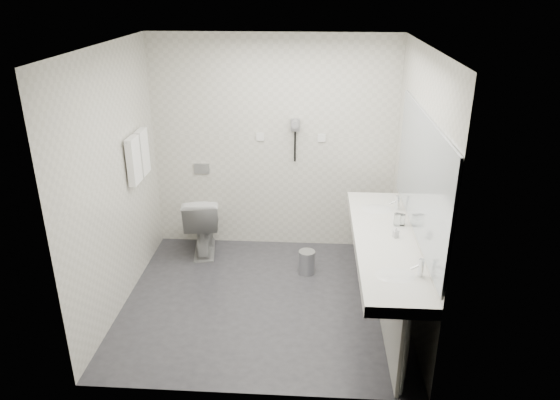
{
  "coord_description": "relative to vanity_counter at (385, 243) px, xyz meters",
  "views": [
    {
      "loc": [
        0.45,
        -4.48,
        3.0
      ],
      "look_at": [
        0.15,
        0.15,
        1.05
      ],
      "focal_mm": 33.61,
      "sensor_mm": 36.0,
      "label": 1
    }
  ],
  "objects": [
    {
      "name": "dryer_cord",
      "position": [
        -0.88,
        1.46,
        0.45
      ],
      "size": [
        0.02,
        0.02,
        0.35
      ],
      "primitive_type": "cylinder",
      "color": "black",
      "rests_on": "dryer_cradle"
    },
    {
      "name": "wall_front",
      "position": [
        -1.12,
        -1.1,
        0.45
      ],
      "size": [
        2.8,
        0.0,
        2.8
      ],
      "primitive_type": "plane",
      "rotation": [
        -1.57,
        0.0,
        0.0
      ],
      "color": "silver",
      "rests_on": "floor"
    },
    {
      "name": "towel_near",
      "position": [
        -2.46,
        0.61,
        0.53
      ],
      "size": [
        0.07,
        0.24,
        0.48
      ],
      "primitive_type": "cube",
      "color": "white",
      "rests_on": "towel_rail"
    },
    {
      "name": "vanity_post_far",
      "position": [
        0.05,
        1.04,
        -0.42
      ],
      "size": [
        0.06,
        0.06,
        0.75
      ],
      "primitive_type": "cylinder",
      "color": "silver",
      "rests_on": "floor"
    },
    {
      "name": "faucet_near",
      "position": [
        0.19,
        -0.65,
        0.12
      ],
      "size": [
        0.04,
        0.04,
        0.15
      ],
      "primitive_type": "cylinder",
      "color": "silver",
      "rests_on": "vanity_counter"
    },
    {
      "name": "vanity_counter",
      "position": [
        0.0,
        0.0,
        0.0
      ],
      "size": [
        0.55,
        2.2,
        0.1
      ],
      "primitive_type": "cube",
      "color": "white",
      "rests_on": "floor"
    },
    {
      "name": "ceiling",
      "position": [
        -1.12,
        0.2,
        1.7
      ],
      "size": [
        2.8,
        2.8,
        0.0
      ],
      "primitive_type": "plane",
      "rotation": [
        3.14,
        0.0,
        0.0
      ],
      "color": "silver",
      "rests_on": "wall_back"
    },
    {
      "name": "towel_far",
      "position": [
        -2.46,
        0.89,
        0.53
      ],
      "size": [
        0.07,
        0.24,
        0.48
      ],
      "primitive_type": "cube",
      "color": "white",
      "rests_on": "towel_rail"
    },
    {
      "name": "switch_plate_a",
      "position": [
        -1.27,
        1.49,
        0.55
      ],
      "size": [
        0.09,
        0.02,
        0.09
      ],
      "primitive_type": "cube",
      "color": "white",
      "rests_on": "wall_back"
    },
    {
      "name": "mirror",
      "position": [
        0.26,
        0.0,
        0.65
      ],
      "size": [
        0.02,
        2.2,
        1.05
      ],
      "primitive_type": "cube",
      "color": "#B2BCC6",
      "rests_on": "wall_right"
    },
    {
      "name": "wall_left",
      "position": [
        -2.52,
        0.2,
        0.45
      ],
      "size": [
        0.0,
        2.6,
        2.6
      ],
      "primitive_type": "plane",
      "rotation": [
        1.57,
        0.0,
        1.57
      ],
      "color": "silver",
      "rests_on": "floor"
    },
    {
      "name": "flush_plate",
      "position": [
        -1.98,
        1.49,
        0.15
      ],
      "size": [
        0.18,
        0.02,
        0.12
      ],
      "primitive_type": "cube",
      "color": "#B2B5BA",
      "rests_on": "wall_back"
    },
    {
      "name": "basin_near",
      "position": [
        0.0,
        -0.65,
        0.04
      ],
      "size": [
        0.4,
        0.31,
        0.05
      ],
      "primitive_type": "ellipsoid",
      "color": "white",
      "rests_on": "vanity_counter"
    },
    {
      "name": "dryer_barrel",
      "position": [
        -0.88,
        1.4,
        0.73
      ],
      "size": [
        0.08,
        0.14,
        0.08
      ],
      "primitive_type": "cylinder",
      "rotation": [
        1.57,
        0.0,
        0.0
      ],
      "color": "gray",
      "rests_on": "dryer_cradle"
    },
    {
      "name": "basin_far",
      "position": [
        0.0,
        0.65,
        0.04
      ],
      "size": [
        0.4,
        0.31,
        0.05
      ],
      "primitive_type": "ellipsoid",
      "color": "white",
      "rests_on": "vanity_counter"
    },
    {
      "name": "vanity_post_near",
      "position": [
        0.05,
        -1.04,
        -0.42
      ],
      "size": [
        0.06,
        0.06,
        0.75
      ],
      "primitive_type": "cylinder",
      "color": "silver",
      "rests_on": "floor"
    },
    {
      "name": "pedal_bin",
      "position": [
        -0.71,
        0.78,
        -0.67
      ],
      "size": [
        0.22,
        0.22,
        0.25
      ],
      "primitive_type": "cylinder",
      "rotation": [
        0.0,
        0.0,
        0.3
      ],
      "color": "#B2B5BA",
      "rests_on": "floor"
    },
    {
      "name": "glass_right",
      "position": [
        0.14,
        0.27,
        0.11
      ],
      "size": [
        0.08,
        0.08,
        0.12
      ],
      "primitive_type": "cylinder",
      "rotation": [
        0.0,
        0.0,
        0.18
      ],
      "color": "silver",
      "rests_on": "vanity_counter"
    },
    {
      "name": "dryer_cradle",
      "position": [
        -0.88,
        1.47,
        0.7
      ],
      "size": [
        0.1,
        0.04,
        0.14
      ],
      "primitive_type": "cube",
      "color": "gray",
      "rests_on": "wall_back"
    },
    {
      "name": "floor",
      "position": [
        -1.12,
        0.2,
        -0.8
      ],
      "size": [
        2.8,
        2.8,
        0.0
      ],
      "primitive_type": "plane",
      "color": "#2E2D33",
      "rests_on": "ground"
    },
    {
      "name": "vanity_panel",
      "position": [
        0.02,
        0.0,
        -0.42
      ],
      "size": [
        0.03,
        2.15,
        0.75
      ],
      "primitive_type": "cube",
      "color": "#9B9A93",
      "rests_on": "floor"
    },
    {
      "name": "bin_lid",
      "position": [
        -0.71,
        0.78,
        -0.54
      ],
      "size": [
        0.18,
        0.18,
        0.02
      ],
      "primitive_type": "cylinder",
      "color": "#B2B5BA",
      "rests_on": "pedal_bin"
    },
    {
      "name": "toilet",
      "position": [
        -1.95,
        1.22,
        -0.44
      ],
      "size": [
        0.51,
        0.77,
        0.73
      ],
      "primitive_type": "imported",
      "rotation": [
        0.0,
        0.0,
        3.29
      ],
      "color": "white",
      "rests_on": "floor"
    },
    {
      "name": "faucet_far",
      "position": [
        0.19,
        0.65,
        0.12
      ],
      "size": [
        0.04,
        0.04,
        0.15
      ],
      "primitive_type": "cylinder",
      "color": "silver",
      "rests_on": "vanity_counter"
    },
    {
      "name": "towel_rail",
      "position": [
        -2.47,
        0.75,
        0.75
      ],
      "size": [
        0.02,
        0.62,
        0.02
      ],
      "primitive_type": "cylinder",
      "rotation": [
        1.57,
        0.0,
        0.0
      ],
      "color": "silver",
      "rests_on": "wall_left"
    },
    {
      "name": "wall_back",
      "position": [
        -1.12,
        1.5,
        0.45
      ],
      "size": [
        2.8,
        0.0,
        2.8
      ],
      "primitive_type": "plane",
      "rotation": [
        1.57,
        0.0,
        0.0
      ],
      "color": "silver",
      "rests_on": "floor"
    },
    {
      "name": "glass_left",
      "position": [
        0.19,
        0.28,
        0.1
      ],
      "size": [
        0.07,
        0.07,
        0.11
      ],
      "primitive_type": "cylinder",
      "rotation": [
        0.0,
        0.0,
        0.19
      ],
      "color": "silver",
      "rests_on": "vanity_counter"
    },
    {
      "name": "wall_right",
      "position": [
        0.27,
        0.2,
        0.45
      ],
      "size": [
        0.0,
        2.6,
        2.6
      ],
      "primitive_type": "plane",
      "rotation": [
        1.57,
        0.0,
        -1.57
      ],
      "color": "silver",
      "rests_on": "floor"
    },
    {
      "name": "switch_plate_b",
      "position": [
        -0.57,
        1.49,
        0.55
      ],
      "size": [
        0.09,
        0.02,
        0.09
      ],
      "primitive_type": "cube",
      "color": "white",
      "rests_on": "wall_back"
    },
    {
      "name": "soap_bottle_a",
      "position": [
        0.1,
        0.02,
        0.1
      ],
      "size": [
        0.06,
        0.06,
        0.1
      ],
      "primitive_type": "imported",
      "rotation": [
        0.0,
        0.0,
        0.43
      ],
      "color": "beige",
      "rests_on": "vanity_counter"
    }
  ]
}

